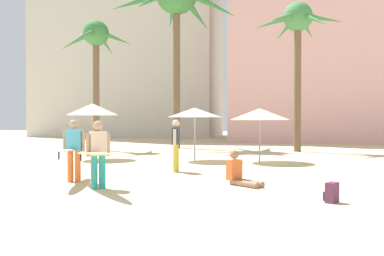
% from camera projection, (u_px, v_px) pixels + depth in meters
% --- Properties ---
extents(ground, '(120.00, 120.00, 0.00)m').
position_uv_depth(ground, '(159.00, 240.00, 5.81)').
color(ground, beige).
extents(hotel_pink, '(16.29, 10.06, 16.79)m').
position_uv_depth(hotel_pink, '(330.00, 42.00, 34.69)').
color(hotel_pink, beige).
rests_on(hotel_pink, ground).
extents(palm_tree_far_left, '(4.84, 4.21, 8.20)m').
position_uv_depth(palm_tree_far_left, '(298.00, 29.00, 22.45)').
color(palm_tree_far_left, brown).
rests_on(palm_tree_far_left, ground).
extents(palm_tree_left, '(8.11, 7.71, 10.96)m').
position_uv_depth(palm_tree_left, '(177.00, 1.00, 25.40)').
color(palm_tree_left, brown).
rests_on(palm_tree_left, ground).
extents(palm_tree_center, '(4.59, 4.61, 7.50)m').
position_uv_depth(palm_tree_center, '(96.00, 45.00, 23.65)').
color(palm_tree_center, brown).
rests_on(palm_tree_center, ground).
extents(cafe_umbrella_1, '(2.29, 2.29, 2.24)m').
position_uv_depth(cafe_umbrella_1, '(195.00, 113.00, 17.40)').
color(cafe_umbrella_1, gray).
rests_on(cafe_umbrella_1, ground).
extents(cafe_umbrella_2, '(2.46, 2.46, 2.20)m').
position_uv_depth(cafe_umbrella_2, '(260.00, 114.00, 16.75)').
color(cafe_umbrella_2, gray).
rests_on(cafe_umbrella_2, ground).
extents(cafe_umbrella_3, '(2.25, 2.25, 2.45)m').
position_uv_depth(cafe_umbrella_3, '(93.00, 109.00, 18.01)').
color(cafe_umbrella_3, gray).
rests_on(cafe_umbrella_3, ground).
extents(backpack, '(0.34, 0.35, 0.42)m').
position_uv_depth(backpack, '(332.00, 193.00, 8.43)').
color(backpack, '#5A2D47').
rests_on(backpack, ground).
extents(person_mid_center, '(1.02, 0.92, 0.92)m').
position_uv_depth(person_mid_center, '(240.00, 173.00, 10.75)').
color(person_mid_center, '#936B51').
rests_on(person_mid_center, ground).
extents(person_near_left, '(2.17, 2.43, 1.69)m').
position_uv_depth(person_near_left, '(96.00, 152.00, 10.01)').
color(person_near_left, teal).
rests_on(person_near_left, ground).
extents(person_far_left, '(1.10, 2.68, 1.72)m').
position_uv_depth(person_far_left, '(72.00, 149.00, 11.16)').
color(person_far_left, orange).
rests_on(person_far_left, ground).
extents(person_far_right, '(0.26, 0.61, 1.73)m').
position_uv_depth(person_far_right, '(176.00, 143.00, 13.54)').
color(person_far_right, gold).
rests_on(person_far_right, ground).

